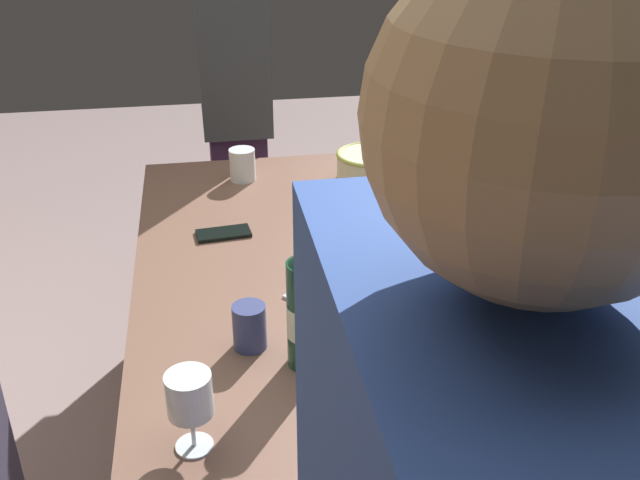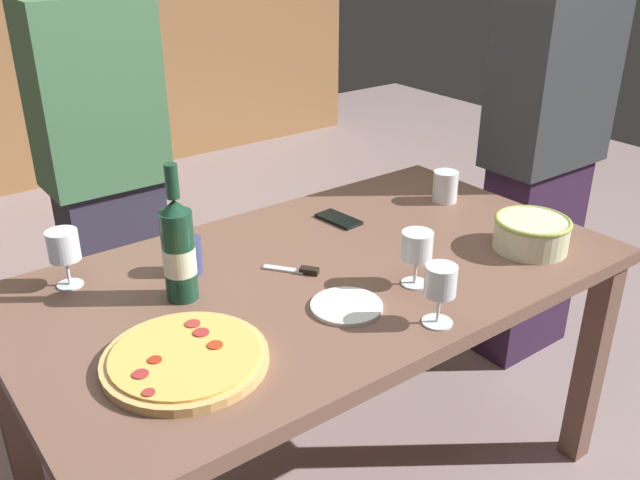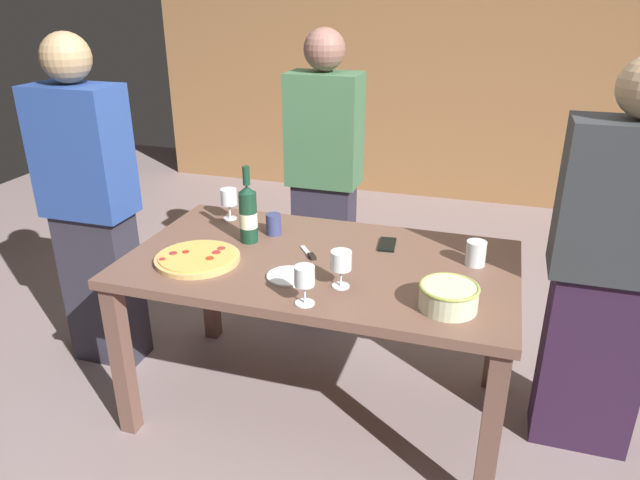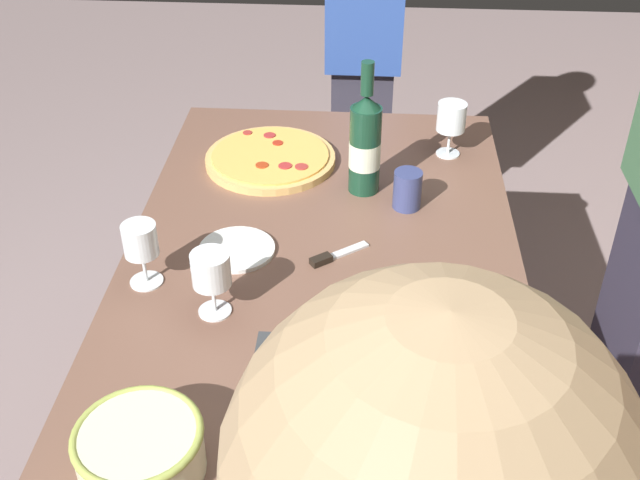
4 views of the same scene
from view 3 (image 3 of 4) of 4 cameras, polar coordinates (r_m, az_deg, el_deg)
The scene contains 17 objects.
ground_plane at distance 2.84m, azimuth 0.00°, elevation -15.67°, with size 8.00×8.00×0.00m, color gray.
dining_table at distance 2.48m, azimuth 0.00°, elevation -3.82°, with size 1.60×0.90×0.75m.
brick_wall_back at distance 5.36m, azimuth 10.83°, elevation 19.09°, with size 5.07×0.16×2.85m, color #97683F.
pizza at distance 2.47m, azimuth -11.79°, elevation -1.73°, with size 0.35×0.35×0.03m.
serving_bowl at distance 2.11m, azimuth 12.36°, elevation -5.30°, with size 0.21×0.21×0.09m.
wine_bottle at distance 2.58m, azimuth -6.98°, elevation 2.57°, with size 0.08×0.08×0.34m.
wine_glass_near_pizza at distance 2.18m, azimuth 2.05°, elevation -2.18°, with size 0.08×0.08×0.14m.
wine_glass_by_bottle at distance 2.87m, azimuth -8.83°, elevation 4.01°, with size 0.08×0.08×0.15m.
wine_glass_far_left at distance 2.06m, azimuth -1.51°, elevation -3.71°, with size 0.07×0.07×0.15m.
cup_amber at distance 2.46m, azimuth 14.87°, elevation -1.24°, with size 0.08×0.08×0.10m, color white.
cup_ceramic at distance 2.68m, azimuth -4.52°, elevation 1.53°, with size 0.07×0.07×0.10m, color navy.
side_plate at distance 2.30m, azimuth -3.04°, elevation -3.53°, with size 0.17×0.17×0.01m, color white.
cell_phone at distance 2.59m, azimuth 6.54°, elevation -0.43°, with size 0.07×0.14×0.01m, color black.
pizza_knife at distance 2.47m, azimuth -1.04°, elevation -1.40°, with size 0.11×0.14×0.02m.
person_host at distance 3.26m, azimuth 0.41°, elevation 5.94°, with size 0.38×0.24×1.61m.
person_guest_left at distance 3.00m, azimuth -21.33°, elevation 2.84°, with size 0.41×0.24×1.62m.
person_guest_right at distance 2.49m, azimuth 26.26°, elevation -2.71°, with size 0.45×0.24×1.59m.
Camera 3 is at (0.66, -2.11, 1.79)m, focal length 33.01 mm.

